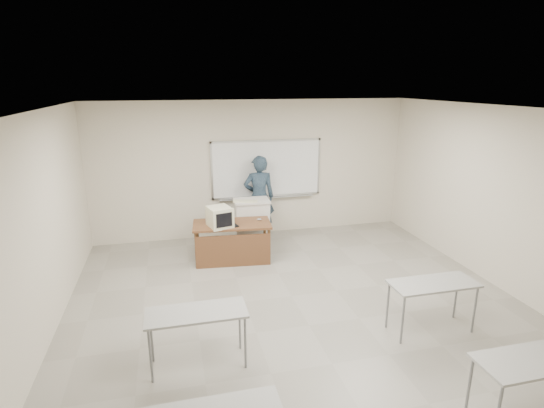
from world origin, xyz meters
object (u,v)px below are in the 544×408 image
object	(u,v)px
instructor_desk	(233,235)
keyboard	(245,201)
mouse	(259,219)
whiteboard	(267,170)
crt_monitor	(219,217)
presenter	(259,197)
laptop	(227,223)
podium	(252,223)

from	to	relation	value
instructor_desk	keyboard	bearing A→B (deg)	64.50
instructor_desk	mouse	world-z (taller)	mouse
whiteboard	crt_monitor	world-z (taller)	whiteboard
keyboard	presenter	world-z (taller)	presenter
whiteboard	laptop	size ratio (longest dim) A/B	7.21
laptop	presenter	bearing A→B (deg)	38.40
instructor_desk	laptop	size ratio (longest dim) A/B	4.29
podium	laptop	bearing A→B (deg)	-127.59
crt_monitor	laptop	xyz separation A→B (m)	(0.15, 0.00, -0.13)
podium	keyboard	xyz separation A→B (m)	(-0.15, -0.12, 0.52)
crt_monitor	laptop	size ratio (longest dim) A/B	1.33
podium	whiteboard	bearing A→B (deg)	59.39
crt_monitor	mouse	world-z (taller)	crt_monitor
instructor_desk	presenter	distance (m)	1.48
laptop	keyboard	size ratio (longest dim) A/B	0.70
instructor_desk	laptop	world-z (taller)	laptop
presenter	instructor_desk	bearing A→B (deg)	61.10
instructor_desk	podium	distance (m)	0.88
instructor_desk	mouse	size ratio (longest dim) A/B	15.62
keyboard	podium	bearing A→B (deg)	53.94
mouse	presenter	bearing A→B (deg)	60.90
crt_monitor	presenter	world-z (taller)	presenter
instructor_desk	presenter	bearing A→B (deg)	63.06
whiteboard	mouse	size ratio (longest dim) A/B	26.25
laptop	whiteboard	bearing A→B (deg)	37.36
laptop	mouse	world-z (taller)	laptop
presenter	whiteboard	bearing A→B (deg)	-127.24
instructor_desk	crt_monitor	xyz separation A→B (m)	(-0.25, -0.01, 0.38)
crt_monitor	presenter	bearing A→B (deg)	35.13
instructor_desk	crt_monitor	world-z (taller)	crt_monitor
crt_monitor	keyboard	bearing A→B (deg)	29.93
crt_monitor	mouse	bearing A→B (deg)	-2.61
laptop	keyboard	distance (m)	0.79
crt_monitor	laptop	distance (m)	0.20
whiteboard	crt_monitor	xyz separation A→B (m)	(-1.26, -1.49, -0.55)
podium	crt_monitor	size ratio (longest dim) A/B	2.23
podium	crt_monitor	world-z (taller)	crt_monitor
laptop	mouse	size ratio (longest dim) A/B	3.64
podium	mouse	size ratio (longest dim) A/B	10.80
laptop	mouse	distance (m)	0.67
instructor_desk	podium	bearing A→B (deg)	60.15
instructor_desk	keyboard	size ratio (longest dim) A/B	3.00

